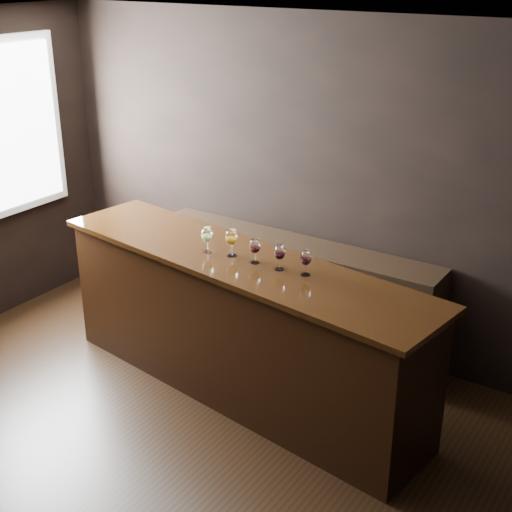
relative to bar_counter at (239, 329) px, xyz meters
The scene contains 10 objects.
ground 1.27m from the bar_counter, 98.38° to the right, with size 5.00×5.00×0.00m, color black.
room_shell 1.67m from the bar_counter, 111.46° to the right, with size 5.02×4.52×2.81m.
bar_counter is the anchor object (origin of this frame).
bar_top 0.57m from the bar_counter, ahead, with size 3.23×0.75×0.04m, color black.
back_bar_shelf 0.91m from the bar_counter, 94.58° to the left, with size 2.63×0.40×0.95m, color black.
glass_white 0.77m from the bar_counter, behind, with size 0.08×0.08×0.20m.
glass_amber 0.73m from the bar_counter, behind, with size 0.09×0.09×0.21m.
glass_red_a 0.73m from the bar_counter, ahead, with size 0.08×0.08×0.18m.
glass_red_b 0.80m from the bar_counter, ahead, with size 0.08×0.08×0.19m.
glass_red_c 0.91m from the bar_counter, ahead, with size 0.08×0.08×0.19m.
Camera 1 is at (2.93, -2.80, 3.18)m, focal length 50.00 mm.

